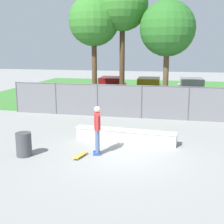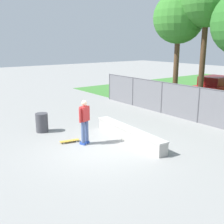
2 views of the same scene
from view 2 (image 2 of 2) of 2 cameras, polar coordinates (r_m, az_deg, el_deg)
ground_plane at (r=10.85m, az=-2.27°, el=-7.62°), size 80.00×80.00×0.00m
concrete_ledge at (r=11.69m, az=3.51°, el=-4.56°), size 4.32×0.80×0.55m
skateboarder at (r=11.08m, az=-5.69°, el=-1.70°), size 0.36×0.58×1.82m
skateboard at (r=11.60m, az=-8.76°, el=-5.91°), size 0.36×0.82×0.09m
chainlink_fence at (r=14.72m, az=17.46°, el=1.67°), size 15.31×0.07×1.86m
tree_near_left at (r=18.03m, az=13.63°, el=18.27°), size 3.09×3.09×7.03m
tree_near_right at (r=17.30m, az=19.10°, el=21.09°), size 3.12×3.12×7.96m
car_red at (r=21.66m, az=20.55°, el=4.79°), size 2.18×4.28×1.66m
trash_bin at (r=13.14m, az=-14.29°, el=-2.13°), size 0.56×0.56×0.88m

